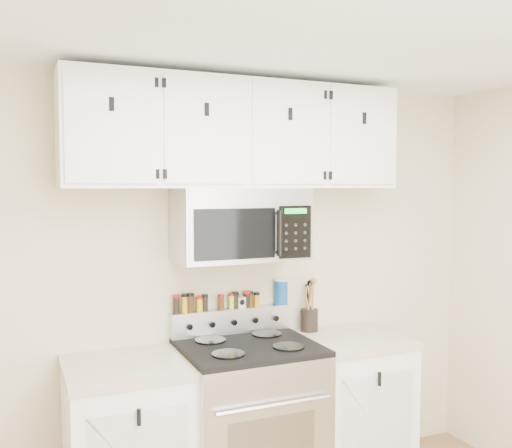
% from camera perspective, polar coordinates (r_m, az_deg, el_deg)
% --- Properties ---
extents(back_wall, '(3.50, 0.01, 2.50)m').
position_cam_1_polar(back_wall, '(3.55, -2.72, -5.96)').
color(back_wall, beige).
rests_on(back_wall, floor).
extents(range, '(0.76, 0.65, 1.10)m').
position_cam_1_polar(range, '(3.48, -0.74, -19.30)').
color(range, '#B7B7BA').
rests_on(range, floor).
extents(base_cabinet_left, '(0.64, 0.62, 0.92)m').
position_cam_1_polar(base_cabinet_left, '(3.33, -12.74, -20.96)').
color(base_cabinet_left, white).
rests_on(base_cabinet_left, floor).
extents(base_cabinet_right, '(0.64, 0.62, 0.92)m').
position_cam_1_polar(base_cabinet_right, '(3.80, 9.26, -17.69)').
color(base_cabinet_right, white).
rests_on(base_cabinet_right, floor).
extents(microwave, '(0.76, 0.44, 0.42)m').
position_cam_1_polar(microwave, '(3.32, -1.58, -0.01)').
color(microwave, '#9E9EA3').
rests_on(microwave, back_wall).
extents(upper_cabinets, '(2.00, 0.35, 0.62)m').
position_cam_1_polar(upper_cabinets, '(3.35, -1.77, 8.92)').
color(upper_cabinets, white).
rests_on(upper_cabinets, back_wall).
extents(utensil_crock, '(0.11, 0.11, 0.33)m').
position_cam_1_polar(utensil_crock, '(3.73, 5.34, -9.36)').
color(utensil_crock, black).
rests_on(utensil_crock, base_cabinet_right).
extents(kitchen_timer, '(0.07, 0.06, 0.07)m').
position_cam_1_polar(kitchen_timer, '(3.56, -1.56, -7.83)').
color(kitchen_timer, silver).
rests_on(kitchen_timer, range).
extents(salt_canister, '(0.09, 0.09, 0.16)m').
position_cam_1_polar(salt_canister, '(3.66, 2.51, -6.76)').
color(salt_canister, navy).
rests_on(salt_canister, range).
extents(spice_jar_0, '(0.04, 0.04, 0.11)m').
position_cam_1_polar(spice_jar_0, '(3.43, -7.98, -7.93)').
color(spice_jar_0, black).
rests_on(spice_jar_0, range).
extents(spice_jar_1, '(0.04, 0.04, 0.11)m').
position_cam_1_polar(spice_jar_1, '(3.44, -7.16, -7.87)').
color(spice_jar_1, gold).
rests_on(spice_jar_1, range).
extents(spice_jar_2, '(0.05, 0.05, 0.11)m').
position_cam_1_polar(spice_jar_2, '(3.45, -6.58, -7.82)').
color(spice_jar_2, '#38240D').
rests_on(spice_jar_2, range).
extents(spice_jar_3, '(0.04, 0.04, 0.09)m').
position_cam_1_polar(spice_jar_3, '(3.47, -5.68, -7.94)').
color(spice_jar_3, yellow).
rests_on(spice_jar_3, range).
extents(spice_jar_4, '(0.04, 0.04, 0.10)m').
position_cam_1_polar(spice_jar_4, '(3.48, -5.14, -7.83)').
color(spice_jar_4, black).
rests_on(spice_jar_4, range).
extents(spice_jar_5, '(0.04, 0.04, 0.09)m').
position_cam_1_polar(spice_jar_5, '(3.51, -3.51, -7.77)').
color(spice_jar_5, '#452A10').
rests_on(spice_jar_5, range).
extents(spice_jar_6, '(0.04, 0.04, 0.10)m').
position_cam_1_polar(spice_jar_6, '(3.53, -2.45, -7.67)').
color(spice_jar_6, yellow).
rests_on(spice_jar_6, range).
extents(spice_jar_7, '(0.05, 0.05, 0.10)m').
position_cam_1_polar(spice_jar_7, '(3.54, -2.10, -7.60)').
color(spice_jar_7, black).
rests_on(spice_jar_7, range).
extents(spice_jar_8, '(0.05, 0.05, 0.10)m').
position_cam_1_polar(spice_jar_8, '(3.57, -0.92, -7.50)').
color(spice_jar_8, black).
rests_on(spice_jar_8, range).
extents(spice_jar_9, '(0.04, 0.04, 0.10)m').
position_cam_1_polar(spice_jar_9, '(3.58, -0.60, -7.51)').
color(spice_jar_9, '#432D10').
rests_on(spice_jar_9, range).
extents(spice_jar_10, '(0.04, 0.04, 0.09)m').
position_cam_1_polar(spice_jar_10, '(3.60, 0.07, -7.53)').
color(spice_jar_10, '#C78A17').
rests_on(spice_jar_10, range).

